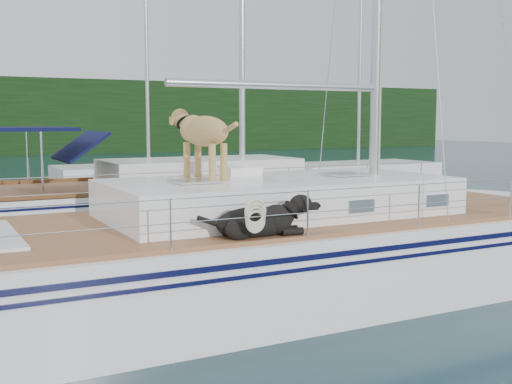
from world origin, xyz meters
TOP-DOWN VIEW (x-y plane):
  - ground at (0.00, 0.00)m, footprint 120.00×120.00m
  - main_sailboat at (0.09, 0.00)m, footprint 12.00×3.80m
  - neighbor_sailboat at (1.16, 6.57)m, footprint 11.00×3.50m
  - bg_boat_center at (4.00, 16.00)m, footprint 7.20×3.00m
  - bg_boat_east at (12.00, 13.00)m, footprint 6.40×3.00m

SIDE VIEW (x-z plane):
  - ground at x=0.00m, z-range 0.00..0.00m
  - bg_boat_center at x=4.00m, z-range -5.37..6.28m
  - bg_boat_east at x=12.00m, z-range -5.37..6.28m
  - neighbor_sailboat at x=1.16m, z-range -6.02..7.28m
  - main_sailboat at x=0.09m, z-range -6.32..7.69m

